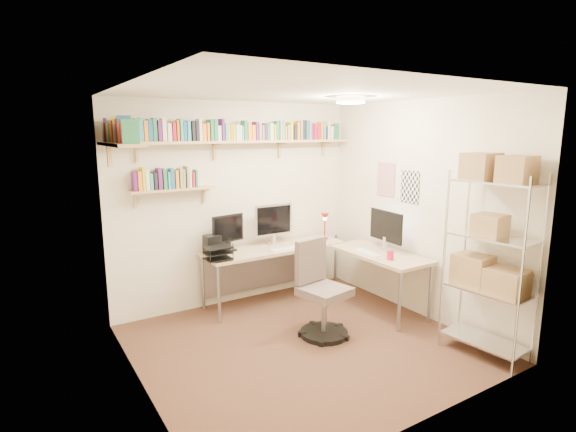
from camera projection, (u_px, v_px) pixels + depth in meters
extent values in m
plane|color=#43261D|center=(304.00, 344.00, 4.60)|extent=(3.20, 3.20, 0.00)
cube|color=beige|center=(238.00, 204.00, 5.61)|extent=(3.20, 0.04, 2.50)
cube|color=beige|center=(137.00, 247.00, 3.53)|extent=(0.04, 3.00, 2.50)
cube|color=beige|center=(419.00, 210.00, 5.20)|extent=(0.04, 3.00, 2.50)
cube|color=beige|center=(427.00, 262.00, 3.12)|extent=(3.20, 0.04, 2.50)
cube|color=white|center=(306.00, 92.00, 4.13)|extent=(3.20, 3.00, 0.04)
cube|color=silver|center=(386.00, 180.00, 5.60)|extent=(0.01, 0.30, 0.42)
cube|color=white|center=(410.00, 187.00, 5.27)|extent=(0.01, 0.28, 0.38)
cylinder|color=#FFEAC6|center=(351.00, 100.00, 4.67)|extent=(0.30, 0.30, 0.06)
cube|color=tan|center=(241.00, 142.00, 5.36)|extent=(3.05, 0.25, 0.03)
cube|color=tan|center=(120.00, 144.00, 4.24)|extent=(0.25, 1.00, 0.03)
cube|color=tan|center=(173.00, 189.00, 5.04)|extent=(0.95, 0.20, 0.02)
cube|color=tan|center=(137.00, 150.00, 4.80)|extent=(0.03, 0.20, 0.20)
cube|color=tan|center=(216.00, 148.00, 5.27)|extent=(0.03, 0.20, 0.20)
cube|color=tan|center=(281.00, 147.00, 5.74)|extent=(0.03, 0.20, 0.20)
cube|color=tan|center=(325.00, 146.00, 6.11)|extent=(0.03, 0.20, 0.20)
cube|color=gold|center=(111.00, 131.00, 4.57)|extent=(0.02, 0.11, 0.22)
cube|color=teal|center=(115.00, 133.00, 4.60)|extent=(0.03, 0.12, 0.17)
cube|color=#AC162E|center=(119.00, 131.00, 4.62)|extent=(0.04, 0.13, 0.23)
cube|color=beige|center=(123.00, 131.00, 4.64)|extent=(0.03, 0.14, 0.23)
cube|color=teal|center=(127.00, 133.00, 4.66)|extent=(0.04, 0.13, 0.19)
cube|color=black|center=(132.00, 131.00, 4.68)|extent=(0.03, 0.13, 0.22)
cube|color=gold|center=(135.00, 130.00, 4.70)|extent=(0.02, 0.13, 0.24)
cube|color=teal|center=(140.00, 130.00, 4.72)|extent=(0.04, 0.12, 0.25)
cube|color=orange|center=(145.00, 131.00, 4.75)|extent=(0.04, 0.12, 0.22)
cube|color=#1A588A|center=(149.00, 131.00, 4.78)|extent=(0.04, 0.12, 0.23)
cube|color=#267348|center=(154.00, 130.00, 4.80)|extent=(0.04, 0.12, 0.25)
cube|color=#5A1B65|center=(158.00, 131.00, 4.83)|extent=(0.04, 0.14, 0.22)
cube|color=beige|center=(163.00, 130.00, 4.85)|extent=(0.04, 0.11, 0.24)
cube|color=beige|center=(168.00, 132.00, 4.89)|extent=(0.04, 0.13, 0.19)
cube|color=#AC162E|center=(173.00, 132.00, 4.91)|extent=(0.04, 0.12, 0.20)
cube|color=orange|center=(177.00, 131.00, 4.93)|extent=(0.03, 0.11, 0.23)
cube|color=teal|center=(180.00, 130.00, 4.95)|extent=(0.03, 0.15, 0.24)
cube|color=#1A588A|center=(183.00, 131.00, 4.97)|extent=(0.03, 0.14, 0.21)
cube|color=teal|center=(188.00, 131.00, 5.00)|extent=(0.04, 0.12, 0.22)
cube|color=black|center=(192.00, 131.00, 5.02)|extent=(0.03, 0.14, 0.22)
cube|color=black|center=(196.00, 131.00, 5.05)|extent=(0.03, 0.13, 0.22)
cube|color=beige|center=(199.00, 130.00, 5.07)|extent=(0.03, 0.13, 0.24)
cube|color=orange|center=(203.00, 132.00, 5.09)|extent=(0.04, 0.13, 0.19)
cube|color=orange|center=(207.00, 132.00, 5.12)|extent=(0.03, 0.13, 0.20)
cube|color=#267348|center=(210.00, 130.00, 5.14)|extent=(0.04, 0.14, 0.24)
cube|color=#267348|center=(214.00, 130.00, 5.16)|extent=(0.04, 0.14, 0.24)
cube|color=beige|center=(218.00, 133.00, 5.19)|extent=(0.04, 0.12, 0.17)
cube|color=#5A1B65|center=(221.00, 130.00, 5.21)|extent=(0.03, 0.14, 0.25)
cube|color=teal|center=(224.00, 132.00, 5.23)|extent=(0.03, 0.15, 0.20)
cube|color=gold|center=(227.00, 132.00, 5.25)|extent=(0.03, 0.11, 0.19)
cube|color=orange|center=(230.00, 132.00, 5.27)|extent=(0.02, 0.11, 0.19)
cube|color=gold|center=(233.00, 133.00, 5.29)|extent=(0.03, 0.12, 0.19)
cube|color=beige|center=(236.00, 133.00, 5.31)|extent=(0.04, 0.14, 0.19)
cube|color=beige|center=(239.00, 133.00, 5.33)|extent=(0.02, 0.13, 0.18)
cube|color=teal|center=(241.00, 133.00, 5.35)|extent=(0.02, 0.13, 0.17)
cube|color=#267348|center=(244.00, 130.00, 5.36)|extent=(0.04, 0.12, 0.23)
cube|color=orange|center=(248.00, 132.00, 5.39)|extent=(0.04, 0.13, 0.21)
cube|color=orange|center=(251.00, 133.00, 5.42)|extent=(0.04, 0.14, 0.18)
cube|color=#5A1B65|center=(255.00, 131.00, 5.44)|extent=(0.03, 0.13, 0.22)
cube|color=gray|center=(259.00, 132.00, 5.47)|extent=(0.03, 0.12, 0.20)
cube|color=gray|center=(261.00, 133.00, 5.49)|extent=(0.02, 0.13, 0.18)
cube|color=#5A1B65|center=(263.00, 132.00, 5.50)|extent=(0.02, 0.15, 0.21)
cube|color=#267348|center=(266.00, 132.00, 5.53)|extent=(0.04, 0.13, 0.19)
cube|color=beige|center=(269.00, 132.00, 5.55)|extent=(0.04, 0.13, 0.21)
cube|color=gold|center=(273.00, 132.00, 5.58)|extent=(0.02, 0.14, 0.19)
cube|color=#267348|center=(276.00, 131.00, 5.59)|extent=(0.04, 0.12, 0.23)
cube|color=gray|center=(278.00, 130.00, 5.61)|extent=(0.03, 0.15, 0.23)
cube|color=teal|center=(281.00, 130.00, 5.63)|extent=(0.03, 0.14, 0.24)
cube|color=orange|center=(284.00, 133.00, 5.66)|extent=(0.02, 0.13, 0.17)
cube|color=gray|center=(287.00, 132.00, 5.68)|extent=(0.04, 0.14, 0.19)
cube|color=gold|center=(289.00, 131.00, 5.70)|extent=(0.03, 0.13, 0.22)
cube|color=black|center=(293.00, 132.00, 5.73)|extent=(0.04, 0.15, 0.19)
cube|color=orange|center=(296.00, 131.00, 5.75)|extent=(0.04, 0.13, 0.22)
cube|color=gray|center=(299.00, 130.00, 5.78)|extent=(0.03, 0.14, 0.24)
cube|color=black|center=(302.00, 131.00, 5.80)|extent=(0.04, 0.11, 0.23)
cube|color=#1A588A|center=(305.00, 130.00, 5.82)|extent=(0.04, 0.12, 0.25)
cube|color=gray|center=(308.00, 130.00, 5.85)|extent=(0.03, 0.12, 0.24)
cube|color=#5A1B65|center=(310.00, 131.00, 5.87)|extent=(0.04, 0.11, 0.21)
cube|color=#AC162E|center=(313.00, 132.00, 5.89)|extent=(0.04, 0.13, 0.21)
cube|color=#AC162E|center=(317.00, 133.00, 5.93)|extent=(0.04, 0.11, 0.17)
cube|color=orange|center=(320.00, 131.00, 5.95)|extent=(0.03, 0.12, 0.23)
cube|color=teal|center=(322.00, 133.00, 5.97)|extent=(0.03, 0.14, 0.18)
cube|color=black|center=(324.00, 133.00, 5.99)|extent=(0.03, 0.12, 0.18)
cube|color=beige|center=(327.00, 130.00, 6.01)|extent=(0.04, 0.11, 0.24)
cube|color=beige|center=(329.00, 133.00, 6.04)|extent=(0.04, 0.13, 0.17)
cube|color=#267348|center=(332.00, 132.00, 6.06)|extent=(0.03, 0.12, 0.18)
cube|color=#267348|center=(334.00, 132.00, 6.08)|extent=(0.04, 0.13, 0.20)
cube|color=gray|center=(337.00, 131.00, 6.10)|extent=(0.03, 0.14, 0.21)
cube|color=#267348|center=(130.00, 132.00, 3.86)|extent=(0.15, 0.03, 0.21)
cube|color=#267348|center=(130.00, 134.00, 3.89)|extent=(0.12, 0.02, 0.18)
cube|color=#AC162E|center=(128.00, 132.00, 3.92)|extent=(0.15, 0.04, 0.21)
cube|color=beige|center=(127.00, 133.00, 3.96)|extent=(0.13, 0.03, 0.19)
cube|color=orange|center=(126.00, 133.00, 4.00)|extent=(0.14, 0.04, 0.18)
cube|color=#1A588A|center=(124.00, 129.00, 4.04)|extent=(0.12, 0.04, 0.25)
cube|color=#AC162E|center=(123.00, 131.00, 4.08)|extent=(0.13, 0.04, 0.22)
cube|color=teal|center=(122.00, 134.00, 4.12)|extent=(0.14, 0.03, 0.17)
cube|color=gold|center=(121.00, 130.00, 4.15)|extent=(0.14, 0.03, 0.23)
cube|color=#5A1B65|center=(120.00, 132.00, 4.18)|extent=(0.13, 0.03, 0.21)
cube|color=#AC162E|center=(119.00, 132.00, 4.22)|extent=(0.14, 0.04, 0.21)
cube|color=orange|center=(118.00, 132.00, 4.25)|extent=(0.15, 0.02, 0.20)
cube|color=gold|center=(118.00, 129.00, 4.27)|extent=(0.12, 0.02, 0.25)
cube|color=orange|center=(117.00, 132.00, 4.30)|extent=(0.13, 0.03, 0.20)
cube|color=teal|center=(116.00, 131.00, 4.34)|extent=(0.14, 0.04, 0.22)
cube|color=black|center=(115.00, 132.00, 4.37)|extent=(0.13, 0.03, 0.21)
cube|color=beige|center=(114.00, 130.00, 4.41)|extent=(0.12, 0.04, 0.25)
cube|color=gold|center=(113.00, 133.00, 4.45)|extent=(0.12, 0.03, 0.17)
cube|color=gold|center=(113.00, 133.00, 4.48)|extent=(0.12, 0.03, 0.19)
cube|color=#5A1B65|center=(112.00, 130.00, 4.50)|extent=(0.15, 0.02, 0.24)
cube|color=#5A1B65|center=(111.00, 133.00, 4.55)|extent=(0.13, 0.04, 0.18)
cube|color=beige|center=(110.00, 132.00, 4.58)|extent=(0.15, 0.03, 0.19)
cube|color=#5A1B65|center=(134.00, 181.00, 4.80)|extent=(0.04, 0.12, 0.21)
cube|color=orange|center=(139.00, 181.00, 4.82)|extent=(0.04, 0.13, 0.21)
cube|color=gold|center=(143.00, 179.00, 4.84)|extent=(0.03, 0.14, 0.25)
cube|color=beige|center=(146.00, 180.00, 4.86)|extent=(0.04, 0.14, 0.23)
cube|color=teal|center=(151.00, 182.00, 4.89)|extent=(0.03, 0.12, 0.18)
cube|color=black|center=(154.00, 181.00, 4.91)|extent=(0.04, 0.14, 0.19)
cube|color=#5A1B65|center=(159.00, 179.00, 4.94)|extent=(0.04, 0.14, 0.23)
cube|color=#267348|center=(164.00, 179.00, 4.96)|extent=(0.04, 0.14, 0.23)
cube|color=teal|center=(168.00, 180.00, 4.99)|extent=(0.02, 0.15, 0.19)
cube|color=#1A588A|center=(171.00, 178.00, 5.01)|extent=(0.04, 0.12, 0.22)
cube|color=orange|center=(176.00, 179.00, 5.04)|extent=(0.03, 0.13, 0.20)
cube|color=gray|center=(180.00, 178.00, 5.06)|extent=(0.03, 0.14, 0.22)
cube|color=gray|center=(183.00, 178.00, 5.08)|extent=(0.03, 0.11, 0.21)
cube|color=gray|center=(186.00, 177.00, 5.10)|extent=(0.02, 0.14, 0.24)
cube|color=beige|center=(189.00, 177.00, 5.12)|extent=(0.02, 0.12, 0.23)
cube|color=#AC162E|center=(192.00, 179.00, 5.14)|extent=(0.03, 0.11, 0.17)
cube|color=#267348|center=(195.00, 178.00, 5.16)|extent=(0.02, 0.12, 0.20)
cube|color=tan|center=(275.00, 248.00, 5.63)|extent=(1.84, 0.58, 0.04)
cube|color=tan|center=(379.00, 254.00, 5.36)|extent=(0.58, 1.26, 0.04)
cylinder|color=gray|center=(219.00, 294.00, 5.04)|extent=(0.04, 0.04, 0.68)
cylinder|color=gray|center=(203.00, 282.00, 5.44)|extent=(0.04, 0.04, 0.68)
cylinder|color=gray|center=(336.00, 258.00, 6.51)|extent=(0.04, 0.04, 0.68)
cylinder|color=gray|center=(399.00, 302.00, 4.82)|extent=(0.04, 0.04, 0.68)
cylinder|color=gray|center=(430.00, 293.00, 5.07)|extent=(0.04, 0.04, 0.68)
cube|color=gray|center=(265.00, 267.00, 5.90)|extent=(1.75, 0.02, 0.53)
cube|color=silver|center=(273.00, 220.00, 5.69)|extent=(0.53, 0.03, 0.41)
cube|color=black|center=(274.00, 220.00, 5.67)|extent=(0.48, 0.00, 0.35)
cube|color=black|center=(228.00, 228.00, 5.37)|extent=(0.43, 0.03, 0.33)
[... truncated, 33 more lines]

